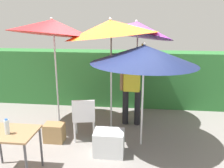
{
  "coord_description": "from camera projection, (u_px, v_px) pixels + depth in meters",
  "views": [
    {
      "loc": [
        0.52,
        -4.31,
        2.38
      ],
      "look_at": [
        0.0,
        0.3,
        1.1
      ],
      "focal_mm": 37.57,
      "sensor_mm": 36.0,
      "label": 1
    }
  ],
  "objects": [
    {
      "name": "hedge_row",
      "position": [
        119.0,
        78.0,
        6.68
      ],
      "size": [
        8.0,
        0.7,
        1.53
      ],
      "primitive_type": "cube",
      "color": "#2D7033",
      "rests_on": "ground_plane"
    },
    {
      "name": "chair_plastic",
      "position": [
        84.0,
        116.0,
        4.7
      ],
      "size": [
        0.51,
        0.51,
        0.89
      ],
      "color": "silver",
      "rests_on": "ground_plane"
    },
    {
      "name": "folding_table",
      "position": [
        10.0,
        137.0,
        3.57
      ],
      "size": [
        0.8,
        0.6,
        0.74
      ],
      "color": "#4C4C51",
      "rests_on": "ground_plane"
    },
    {
      "name": "cooler_box",
      "position": [
        109.0,
        143.0,
        4.24
      ],
      "size": [
        0.54,
        0.39,
        0.45
      ],
      "primitive_type": "cube",
      "color": "silver",
      "rests_on": "ground_plane"
    },
    {
      "name": "umbrella_orange",
      "position": [
        111.0,
        28.0,
        4.78
      ],
      "size": [
        1.96,
        1.94,
        2.52
      ],
      "color": "silver",
      "rests_on": "ground_plane"
    },
    {
      "name": "umbrella_yellow",
      "position": [
        53.0,
        27.0,
        4.92
      ],
      "size": [
        1.86,
        1.85,
        2.56
      ],
      "color": "silver",
      "rests_on": "ground_plane"
    },
    {
      "name": "ground_plane",
      "position": [
        110.0,
        139.0,
        4.82
      ],
      "size": [
        24.0,
        24.0,
        0.0
      ],
      "primitive_type": "plane",
      "color": "gray"
    },
    {
      "name": "crate_cardboard",
      "position": [
        54.0,
        133.0,
        4.71
      ],
      "size": [
        0.39,
        0.28,
        0.38
      ],
      "primitive_type": "cube",
      "color": "#9E7A4C",
      "rests_on": "ground_plane"
    },
    {
      "name": "bottle_water",
      "position": [
        7.0,
        127.0,
        3.45
      ],
      "size": [
        0.07,
        0.07,
        0.24
      ],
      "color": "silver",
      "rests_on": "folding_table"
    },
    {
      "name": "umbrella_navy",
      "position": [
        144.0,
        55.0,
        4.17
      ],
      "size": [
        1.94,
        1.94,
        1.99
      ],
      "color": "silver",
      "rests_on": "ground_plane"
    },
    {
      "name": "person_vendor",
      "position": [
        132.0,
        86.0,
        5.3
      ],
      "size": [
        0.56,
        0.25,
        1.88
      ],
      "color": "black",
      "rests_on": "ground_plane"
    },
    {
      "name": "umbrella_rainbow",
      "position": [
        137.0,
        29.0,
        5.2
      ],
      "size": [
        1.72,
        1.69,
        2.55
      ],
      "color": "silver",
      "rests_on": "ground_plane"
    }
  ]
}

